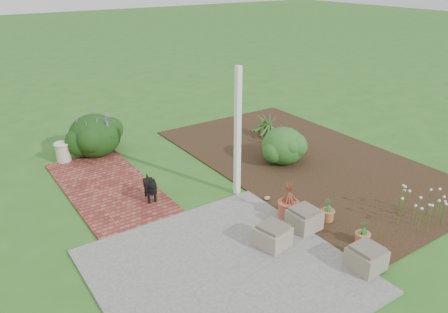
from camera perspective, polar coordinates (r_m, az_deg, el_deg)
ground at (r=8.35m, az=0.41°, el=-5.63°), size 80.00×80.00×0.00m
concrete_patio at (r=6.54m, az=0.05°, el=-14.70°), size 3.50×3.50×0.04m
brick_path at (r=9.08m, az=-14.91°, el=-3.81°), size 1.60×3.50×0.04m
garden_bed at (r=10.13m, az=10.51°, el=-0.45°), size 4.00×7.00×0.03m
veranda_post at (r=8.05m, az=1.79°, el=3.04°), size 0.10×0.10×2.50m
stone_trough_near at (r=6.80m, az=18.07°, el=-12.57°), size 0.47×0.47×0.31m
stone_trough_mid at (r=7.48m, az=10.42°, el=-8.10°), size 0.48×0.48×0.31m
stone_trough_far at (r=6.98m, az=6.35°, el=-10.34°), size 0.55×0.55×0.31m
black_dog at (r=8.21m, az=-9.60°, el=-3.84°), size 0.26×0.57×0.50m
cream_ceramic_urn at (r=10.43m, az=-20.28°, el=0.53°), size 0.34×0.34×0.42m
evergreen_shrub at (r=9.77m, az=7.77°, el=1.51°), size 1.01×1.01×0.82m
agapanthus_clump_back at (r=10.32m, az=8.37°, el=2.68°), size 1.05×1.05×0.81m
agapanthus_clump_front at (r=11.27m, az=5.51°, el=4.44°), size 0.99×0.99×0.74m
pink_flower_patch at (r=8.19m, az=24.19°, el=-6.03°), size 1.01×1.01×0.57m
terracotta_pot_bronze at (r=7.78m, az=8.37°, el=-6.79°), size 0.46×0.46×0.28m
terracotta_pot_small_left at (r=7.83m, az=13.34°, el=-7.44°), size 0.27×0.27×0.19m
terracotta_pot_small_right at (r=7.36m, az=17.62°, el=-10.13°), size 0.26×0.26×0.19m
purple_flowering_bush at (r=10.54m, az=-16.54°, el=2.78°), size 1.35×1.35×1.01m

